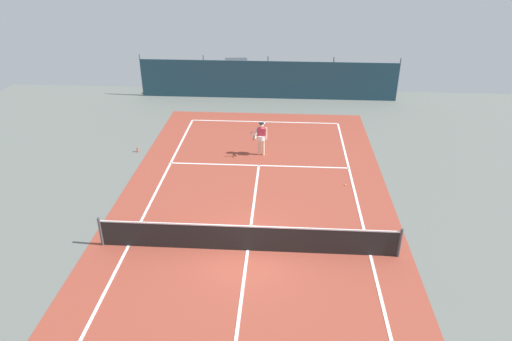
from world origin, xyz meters
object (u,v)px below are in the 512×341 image
tennis_net (248,238)px  parked_car (236,73)px  tennis_player (261,136)px  tennis_ball_near_player (345,185)px  water_bottle (137,150)px

tennis_net → parked_car: (-2.29, 18.84, 0.33)m
tennis_player → parked_car: (-2.33, 11.27, -0.12)m
tennis_net → parked_car: bearing=96.9°
parked_car → tennis_player: bearing=-84.0°
tennis_ball_near_player → water_bottle: size_ratio=0.28×
water_bottle → parked_car: bearing=71.9°
tennis_ball_near_player → water_bottle: water_bottle is taller
tennis_player → parked_car: parked_car is taller
tennis_player → parked_car: bearing=-70.1°
tennis_net → tennis_ball_near_player: 6.10m
tennis_player → water_bottle: 6.10m
tennis_net → tennis_player: bearing=89.7°
parked_car → water_bottle: (-3.71, -11.33, -0.72)m
parked_car → tennis_net: bearing=-88.8°
tennis_net → water_bottle: (-6.00, 7.51, -0.39)m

